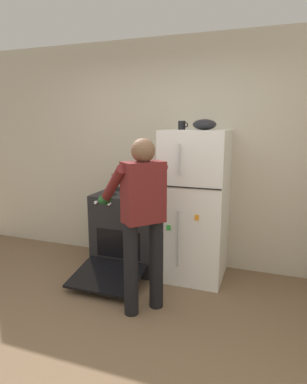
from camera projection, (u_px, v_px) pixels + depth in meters
name	position (u px, v px, depth m)	size (l,w,h in m)	color
ground	(95.00, 353.00, 2.51)	(8.00, 8.00, 0.00)	brown
kitchen_wall_back	(171.00, 154.00, 4.03)	(6.00, 0.10, 2.70)	beige
refrigerator	(195.00, 205.00, 3.65)	(0.68, 0.72, 1.65)	white
stove_range	(129.00, 231.00, 3.98)	(0.76, 1.22, 0.92)	black
person_cook	(141.00, 210.00, 2.94)	(0.71, 0.73, 1.60)	black
red_pot	(140.00, 188.00, 3.79)	(0.35, 0.25, 0.14)	#236638
coffee_mug	(182.00, 125.00, 3.58)	(0.11, 0.08, 0.10)	black
pepper_mill	(114.00, 181.00, 4.17)	(0.05, 0.05, 0.18)	brown
mixing_bowl	(205.00, 125.00, 3.45)	(0.25, 0.25, 0.11)	black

